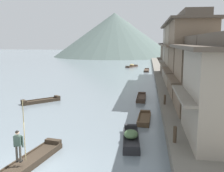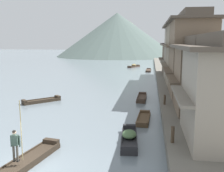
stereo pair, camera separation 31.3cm
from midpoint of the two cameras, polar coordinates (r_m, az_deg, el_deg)
name	(u,v)px [view 1 (the left image)]	position (r m, az deg, el deg)	size (l,w,h in m)	color
ground_plane	(24,171)	(14.54, -18.74, -16.79)	(400.00, 400.00, 0.00)	slate
riverbank_right	(216,82)	(43.24, 21.04, 0.81)	(18.00, 110.00, 0.63)	#6B665B
boat_foreground_poled	(30,161)	(15.15, -17.52, -14.92)	(1.95, 5.04, 0.51)	#33281E
boatman_person	(18,142)	(13.99, -19.89, -11.15)	(0.57, 0.27, 3.04)	black
boat_moored_nearest	(132,66)	(67.65, 4.09, 4.27)	(2.98, 4.56, 0.82)	#423328
boat_moored_second	(41,101)	(29.19, -15.10, -3.07)	(3.45, 3.51, 0.49)	#33281E
boat_moored_third	(147,70)	(58.92, 7.21, 3.30)	(1.14, 5.55, 0.38)	#423328
boat_moored_far	(131,138)	(17.30, 3.53, -10.96)	(1.31, 4.28, 0.78)	#232326
boat_midriver_drifting	(144,119)	(22.03, 6.42, -6.91)	(1.13, 3.90, 0.39)	brown
boat_midriver_upstream	(141,98)	(29.85, 5.93, -2.54)	(1.03, 4.20, 0.46)	#423328
house_waterfront_second	(204,75)	(23.14, 18.66, 2.31)	(5.54, 6.48, 6.14)	#75604C
house_waterfront_tall	(190,55)	(29.81, 16.04, 6.41)	(5.30, 7.68, 8.74)	#75604C
house_waterfront_narrow	(187,52)	(37.02, 15.36, 6.94)	(6.50, 7.61, 8.74)	gray
house_waterfront_far	(179,50)	(43.47, 13.78, 7.34)	(5.83, 5.79, 8.74)	gray
house_waterfront_end	(174,57)	(49.96, 12.89, 6.09)	(5.74, 7.96, 6.14)	brown
mooring_post_dock_near	(175,134)	(15.83, 12.64, -9.98)	(0.20, 0.20, 0.94)	#473828
mooring_post_dock_mid	(165,100)	(24.96, 10.79, -2.85)	(0.20, 0.20, 0.89)	#473828
hill_far_west	(127,37)	(149.52, 3.18, 10.26)	(43.28, 43.28, 17.25)	#5B6B5B
hill_far_centre	(115,35)	(118.57, 0.47, 10.83)	(52.44, 52.44, 18.60)	#4C5B56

